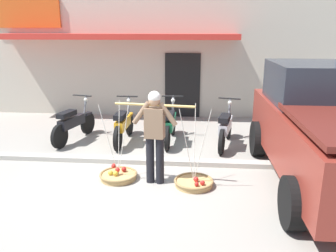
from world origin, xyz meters
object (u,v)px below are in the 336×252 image
motorcycle_second_in_row (124,125)px  motorcycle_end_of_row (226,128)px  fruit_basket_left_side (118,175)px  fruit_basket_right_side (194,182)px  parked_truck (328,128)px  motorcycle_third_in_row (170,125)px  fruit_vendor (155,131)px  motorcycle_nearest_shop (73,123)px

motorcycle_second_in_row → motorcycle_end_of_row: size_ratio=1.01×
fruit_basket_left_side → motorcycle_second_in_row: bearing=99.3°
motorcycle_end_of_row → fruit_basket_right_side: bearing=-107.5°
fruit_basket_left_side → parked_truck: 3.88m
fruit_basket_right_side → motorcycle_third_in_row: fruit_basket_right_side is taller
fruit_vendor → motorcycle_second_in_row: bearing=115.6°
fruit_basket_right_side → motorcycle_second_in_row: bearing=127.7°
fruit_vendor → motorcycle_end_of_row: 2.64m
fruit_basket_left_side → fruit_basket_right_side: (1.42, -0.17, -0.00)m
fruit_basket_right_side → parked_truck: size_ratio=0.31×
fruit_basket_left_side → parked_truck: size_ratio=0.31×
fruit_vendor → motorcycle_third_in_row: size_ratio=0.93×
fruit_basket_right_side → motorcycle_third_in_row: 2.52m
motorcycle_nearest_shop → fruit_vendor: bearing=-43.6°
fruit_vendor → parked_truck: bearing=5.8°
motorcycle_second_in_row → parked_truck: 4.55m
motorcycle_nearest_shop → parked_truck: parked_truck is taller
fruit_basket_left_side → motorcycle_nearest_shop: size_ratio=0.81×
fruit_basket_right_side → motorcycle_nearest_shop: bearing=142.8°
fruit_basket_left_side → parked_truck: parked_truck is taller
motorcycle_third_in_row → parked_truck: 3.63m
fruit_vendor → motorcycle_end_of_row: (1.42, 2.16, -0.52)m
motorcycle_end_of_row → parked_truck: bearing=-48.6°
motorcycle_second_in_row → fruit_vendor: bearing=-64.4°
fruit_vendor → motorcycle_third_in_row: bearing=88.0°
fruit_basket_left_side → fruit_basket_right_side: same height
fruit_vendor → motorcycle_nearest_shop: fruit_vendor is taller
parked_truck → fruit_basket_right_side: bearing=-170.3°
fruit_basket_left_side → motorcycle_end_of_row: 2.99m
motorcycle_third_in_row → parked_truck: size_ratio=0.38×
motorcycle_nearest_shop → motorcycle_third_in_row: same height
fruit_vendor → fruit_basket_left_side: size_ratio=1.17×
fruit_basket_right_side → motorcycle_end_of_row: (0.71, 2.25, 0.38)m
motorcycle_second_in_row → motorcycle_third_in_row: bearing=6.2°
fruit_basket_right_side → parked_truck: bearing=9.7°
fruit_vendor → fruit_basket_left_side: bearing=173.0°
fruit_basket_right_side → motorcycle_second_in_row: size_ratio=0.80×
fruit_vendor → motorcycle_end_of_row: fruit_vendor is taller
motorcycle_nearest_shop → fruit_basket_right_side: bearing=-37.2°
motorcycle_nearest_shop → motorcycle_second_in_row: (1.27, -0.02, 0.00)m
motorcycle_second_in_row → motorcycle_third_in_row: (1.14, 0.12, 0.00)m
fruit_vendor → motorcycle_second_in_row: 2.49m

